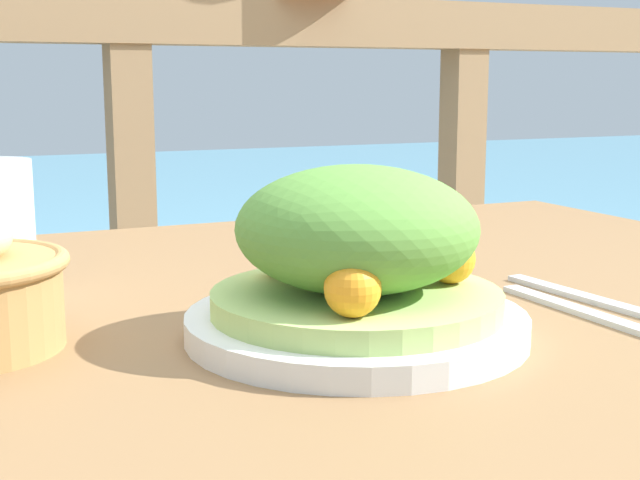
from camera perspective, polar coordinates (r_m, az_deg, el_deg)
name	(u,v)px	position (r m, az deg, el deg)	size (l,w,h in m)	color
patio_table	(337,392)	(0.84, 1.09, -9.69)	(1.19, 0.96, 0.73)	olive
railing_fence	(132,190)	(1.60, -11.94, 3.14)	(2.80, 0.08, 1.08)	#937551
sea_backdrop	(9,244)	(4.12, -19.26, -0.26)	(12.00, 4.00, 0.44)	#568EA8
salad_plate	(357,264)	(0.69, 2.37, -1.58)	(0.27, 0.27, 0.14)	silver
fork	(576,309)	(0.81, 16.04, -4.29)	(0.02, 0.18, 0.00)	silver
knife	(580,296)	(0.86, 16.31, -3.46)	(0.03, 0.18, 0.00)	silver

